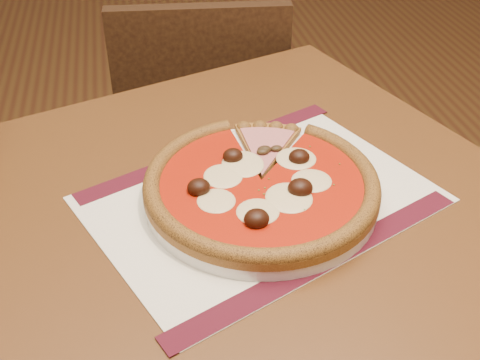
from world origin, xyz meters
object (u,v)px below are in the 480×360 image
chair_far (203,129)px  pizza (261,182)px  table (243,259)px  plate (261,194)px

chair_far → pizza: bearing=95.7°
table → plate: 0.12m
chair_far → plate: (-0.00, -0.66, 0.29)m
pizza → table: bearing=-164.0°
plate → pizza: bearing=-106.9°
plate → pizza: pizza is taller
chair_far → pizza: chair_far is taller
table → plate: bearing=16.7°
plate → pizza: 0.02m
pizza → plate: bearing=73.1°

